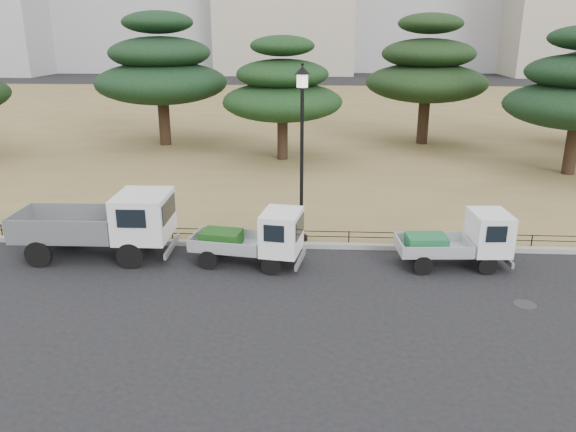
# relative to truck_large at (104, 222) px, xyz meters

# --- Properties ---
(ground) EXTENTS (220.00, 220.00, 0.00)m
(ground) POSITION_rel_truck_large_xyz_m (5.80, -1.44, -1.17)
(ground) COLOR black
(lawn) EXTENTS (120.00, 56.00, 0.15)m
(lawn) POSITION_rel_truck_large_xyz_m (5.80, 29.16, -1.10)
(lawn) COLOR olive
(lawn) RESTS_ON ground
(curb) EXTENTS (120.00, 0.25, 0.16)m
(curb) POSITION_rel_truck_large_xyz_m (5.80, 1.16, -1.09)
(curb) COLOR gray
(curb) RESTS_ON ground
(truck_large) EXTENTS (4.88, 2.05, 2.11)m
(truck_large) POSITION_rel_truck_large_xyz_m (0.00, 0.00, 0.00)
(truck_large) COLOR black
(truck_large) RESTS_ON ground
(truck_kei_front) EXTENTS (3.53, 1.90, 1.77)m
(truck_kei_front) POSITION_rel_truck_large_xyz_m (4.85, -0.36, -0.29)
(truck_kei_front) COLOR black
(truck_kei_front) RESTS_ON ground
(truck_kei_rear) EXTENTS (3.38, 1.63, 1.72)m
(truck_kei_rear) POSITION_rel_truck_large_xyz_m (11.14, -0.11, -0.31)
(truck_kei_rear) COLOR black
(truck_kei_rear) RESTS_ON ground
(street_lamp) EXTENTS (0.51, 0.51, 5.73)m
(street_lamp) POSITION_rel_truck_large_xyz_m (6.20, 1.46, 2.85)
(street_lamp) COLOR black
(street_lamp) RESTS_ON lawn
(pipe_fence) EXTENTS (38.00, 0.04, 0.40)m
(pipe_fence) POSITION_rel_truck_large_xyz_m (5.80, 1.31, -0.73)
(pipe_fence) COLOR black
(pipe_fence) RESTS_ON lawn
(tarp_pile) EXTENTS (1.61, 1.22, 1.02)m
(tarp_pile) POSITION_rel_truck_large_xyz_m (-1.66, 1.43, -0.61)
(tarp_pile) COLOR #134396
(tarp_pile) RESTS_ON lawn
(manhole) EXTENTS (0.60, 0.60, 0.01)m
(manhole) POSITION_rel_truck_large_xyz_m (12.30, -2.64, -1.17)
(manhole) COLOR #2D2D30
(manhole) RESTS_ON ground
(pine_west_near) EXTENTS (7.87, 7.87, 7.87)m
(pine_west_near) POSITION_rel_truck_large_xyz_m (-2.80, 17.67, 3.52)
(pine_west_near) COLOR black
(pine_west_near) RESTS_ON lawn
(pine_center_left) EXTENTS (6.44, 6.44, 6.55)m
(pine_center_left) POSITION_rel_truck_large_xyz_m (4.73, 13.99, 2.76)
(pine_center_left) COLOR black
(pine_center_left) RESTS_ON lawn
(pine_center_right) EXTENTS (7.32, 7.32, 7.76)m
(pine_center_right) POSITION_rel_truck_large_xyz_m (13.16, 18.98, 3.47)
(pine_center_right) COLOR black
(pine_center_right) RESTS_ON lawn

